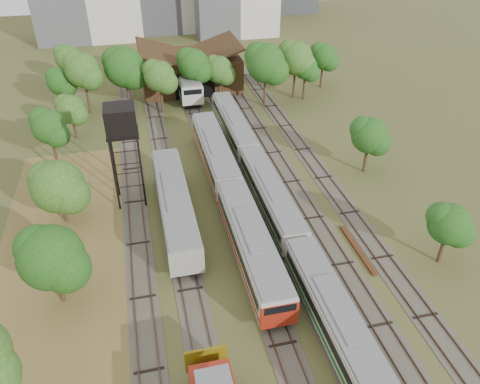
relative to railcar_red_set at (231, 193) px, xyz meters
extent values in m
plane|color=#475123|center=(2.00, -21.47, -1.97)|extent=(240.00, 240.00, 0.00)
cube|color=brown|center=(-16.00, -13.47, -1.95)|extent=(14.00, 60.00, 0.04)
cube|color=#4C473D|center=(-10.00, 3.53, -1.94)|extent=(2.60, 80.00, 0.06)
cube|color=#472D1E|center=(-10.72, 3.53, -1.85)|extent=(0.08, 80.00, 0.14)
cube|color=#472D1E|center=(-9.28, 3.53, -1.85)|extent=(0.08, 80.00, 0.14)
cube|color=#4C473D|center=(-6.00, 3.53, -1.94)|extent=(2.60, 80.00, 0.06)
cube|color=#472D1E|center=(-6.72, 3.53, -1.85)|extent=(0.08, 80.00, 0.14)
cube|color=#472D1E|center=(-5.28, 3.53, -1.85)|extent=(0.08, 80.00, 0.14)
cube|color=#4C473D|center=(0.00, 3.53, -1.94)|extent=(2.60, 80.00, 0.06)
cube|color=#472D1E|center=(-0.72, 3.53, -1.85)|extent=(0.08, 80.00, 0.14)
cube|color=#472D1E|center=(0.72, 3.53, -1.85)|extent=(0.08, 80.00, 0.14)
cube|color=#4C473D|center=(4.00, 3.53, -1.94)|extent=(2.60, 80.00, 0.06)
cube|color=#472D1E|center=(3.28, 3.53, -1.85)|extent=(0.08, 80.00, 0.14)
cube|color=#472D1E|center=(4.72, 3.53, -1.85)|extent=(0.08, 80.00, 0.14)
cube|color=#4C473D|center=(8.00, 3.53, -1.94)|extent=(2.60, 80.00, 0.06)
cube|color=#472D1E|center=(7.28, 3.53, -1.85)|extent=(0.08, 80.00, 0.14)
cube|color=#472D1E|center=(8.72, 3.53, -1.85)|extent=(0.08, 80.00, 0.14)
cube|color=#4C473D|center=(12.00, 3.53, -1.94)|extent=(2.60, 80.00, 0.06)
cube|color=#472D1E|center=(11.28, 3.53, -1.85)|extent=(0.08, 80.00, 0.14)
cube|color=#472D1E|center=(12.72, 3.53, -1.85)|extent=(0.08, 80.00, 0.14)
cube|color=black|center=(0.00, -8.69, -1.56)|extent=(2.24, 15.64, 0.81)
cube|color=beige|center=(0.00, -8.69, 0.12)|extent=(2.95, 17.00, 2.54)
cube|color=black|center=(0.00, -8.69, 0.42)|extent=(3.01, 15.64, 0.87)
cube|color=slate|center=(0.00, -8.69, 1.57)|extent=(2.72, 16.66, 0.37)
cube|color=maroon|center=(0.00, -8.69, -0.60)|extent=(3.01, 16.66, 0.46)
cube|color=maroon|center=(0.00, -17.14, -0.01)|extent=(2.99, 0.25, 2.29)
cube|color=black|center=(0.00, 8.81, -1.56)|extent=(2.24, 15.64, 0.81)
cube|color=beige|center=(0.00, 8.81, 0.12)|extent=(2.95, 17.00, 2.54)
cube|color=black|center=(0.00, 8.81, 0.42)|extent=(3.01, 15.64, 0.87)
cube|color=slate|center=(0.00, 8.81, 1.57)|extent=(2.72, 16.66, 0.37)
cube|color=maroon|center=(0.00, 8.81, -0.60)|extent=(3.01, 16.66, 0.46)
cube|color=black|center=(4.00, -18.61, -1.61)|extent=(2.00, 15.64, 0.73)
cube|color=beige|center=(4.00, -18.61, -0.11)|extent=(2.63, 17.00, 2.27)
cube|color=black|center=(4.00, -18.61, 0.16)|extent=(2.69, 15.64, 0.77)
cube|color=slate|center=(4.00, -18.61, 1.19)|extent=(2.42, 16.66, 0.33)
cube|color=#186025|center=(4.00, -18.61, -0.74)|extent=(2.69, 16.66, 0.41)
cube|color=black|center=(4.00, -1.11, -1.61)|extent=(2.00, 15.64, 0.73)
cube|color=beige|center=(4.00, -1.11, -0.11)|extent=(2.63, 17.00, 2.27)
cube|color=black|center=(4.00, -1.11, 0.16)|extent=(2.69, 15.64, 0.77)
cube|color=slate|center=(4.00, -1.11, 1.19)|extent=(2.42, 16.66, 0.33)
cube|color=#186025|center=(4.00, -1.11, -0.74)|extent=(2.69, 16.66, 0.41)
cube|color=black|center=(4.00, 16.39, -1.61)|extent=(2.00, 15.64, 0.73)
cube|color=beige|center=(4.00, 16.39, -0.11)|extent=(2.63, 17.00, 2.27)
cube|color=black|center=(4.00, 16.39, 0.16)|extent=(2.69, 15.64, 0.77)
cube|color=slate|center=(4.00, 16.39, 1.19)|extent=(2.42, 16.66, 0.33)
cube|color=#186025|center=(4.00, 16.39, -0.74)|extent=(2.69, 16.66, 0.41)
cube|color=black|center=(0.00, 34.53, -1.52)|extent=(2.46, 14.72, 0.89)
cube|color=beige|center=(0.00, 34.53, 0.32)|extent=(3.24, 16.00, 2.79)
cube|color=black|center=(0.00, 34.53, 0.66)|extent=(3.30, 14.72, 0.95)
cube|color=slate|center=(0.00, 34.53, 1.92)|extent=(2.98, 15.68, 0.40)
cube|color=#186025|center=(0.00, 34.53, -0.46)|extent=(3.30, 15.68, 0.50)
cube|color=beige|center=(0.00, 26.58, 0.18)|extent=(3.28, 0.25, 2.51)
cube|color=gold|center=(-6.00, -19.50, -0.20)|extent=(2.98, 0.20, 1.99)
cube|color=black|center=(-6.00, -1.08, -1.55)|extent=(2.30, 16.56, 0.84)
cube|color=gray|center=(-6.00, -1.08, 0.17)|extent=(3.03, 18.00, 2.61)
cube|color=black|center=(-6.00, -1.08, 0.48)|extent=(3.09, 16.56, 0.89)
cube|color=slate|center=(-6.00, -1.08, 1.66)|extent=(2.79, 17.64, 0.38)
cylinder|color=black|center=(-11.56, 2.60, 2.08)|extent=(0.20, 0.20, 8.09)
cylinder|color=black|center=(-8.83, 2.60, 2.08)|extent=(0.20, 0.20, 8.09)
cylinder|color=black|center=(-11.56, 5.33, 2.08)|extent=(0.20, 0.20, 8.09)
cylinder|color=black|center=(-8.83, 5.33, 2.08)|extent=(0.20, 0.20, 8.09)
cube|color=black|center=(-10.19, 3.97, 6.22)|extent=(3.19, 3.19, 0.20)
cube|color=black|center=(-10.19, 3.97, 7.69)|extent=(3.04, 3.04, 2.73)
cube|color=#5A2D19|center=(10.20, -9.50, -1.85)|extent=(0.45, 7.20, 0.23)
cube|color=#321C12|center=(1.00, 36.53, 0.78)|extent=(16.00, 11.00, 5.50)
cube|color=#321C12|center=(-3.00, 36.53, 4.13)|extent=(8.45, 11.55, 2.96)
cube|color=#321C12|center=(5.00, 36.53, 4.13)|extent=(8.45, 11.55, 2.96)
cube|color=black|center=(1.00, 31.08, 0.23)|extent=(6.40, 0.15, 4.12)
cylinder|color=#382616|center=(-16.45, -9.77, -0.11)|extent=(0.36, 0.36, 3.72)
sphere|color=#184913|center=(-16.45, -9.77, 2.76)|extent=(5.20, 5.20, 5.20)
cylinder|color=#382616|center=(-17.00, 1.65, -0.31)|extent=(0.36, 0.36, 3.32)
sphere|color=#184913|center=(-17.00, 1.65, 2.26)|extent=(5.31, 5.31, 5.31)
cylinder|color=#382616|center=(-18.50, 12.25, 0.36)|extent=(0.36, 0.36, 4.65)
sphere|color=#184913|center=(-18.50, 12.25, 3.95)|extent=(3.89, 3.89, 3.89)
cylinder|color=#382616|center=(-17.00, 21.02, -0.31)|extent=(0.36, 0.36, 3.32)
sphere|color=#184913|center=(-17.00, 21.02, 2.25)|extent=(3.86, 3.86, 3.86)
cylinder|color=#382616|center=(-18.89, 30.45, -0.09)|extent=(0.36, 0.36, 3.77)
sphere|color=#184913|center=(-18.89, 30.45, 2.83)|extent=(3.96, 3.96, 3.96)
cylinder|color=#382616|center=(-18.64, 42.43, -0.15)|extent=(0.36, 0.36, 3.63)
sphere|color=#184913|center=(-18.64, 42.43, 2.66)|extent=(4.37, 4.37, 4.37)
cylinder|color=#382616|center=(-15.39, 29.31, 0.63)|extent=(0.36, 0.36, 5.21)
sphere|color=#184913|center=(-15.39, 29.31, 4.66)|extent=(4.95, 4.95, 4.95)
cylinder|color=#382616|center=(-9.52, 30.41, 0.48)|extent=(0.36, 0.36, 4.90)
sphere|color=#184913|center=(-9.52, 30.41, 4.27)|extent=(6.00, 6.00, 6.00)
cylinder|color=#382616|center=(-4.68, 26.94, 0.26)|extent=(0.36, 0.36, 4.45)
sphere|color=#184913|center=(-4.68, 26.94, 3.70)|extent=(4.52, 4.52, 4.52)
cylinder|color=#382616|center=(0.80, 29.99, 0.38)|extent=(0.36, 0.36, 4.70)
sphere|color=#184913|center=(0.80, 29.99, 4.01)|extent=(4.81, 4.81, 4.81)
cylinder|color=#382616|center=(4.72, 29.76, -0.02)|extent=(0.36, 0.36, 3.90)
sphere|color=#184913|center=(4.72, 29.76, 2.99)|extent=(4.25, 4.25, 4.25)
cylinder|color=#382616|center=(11.03, 25.75, 0.71)|extent=(0.36, 0.36, 5.35)
sphere|color=#184913|center=(11.03, 25.75, 4.84)|extent=(5.80, 5.80, 5.80)
cylinder|color=#382616|center=(16.51, 27.91, 0.58)|extent=(0.36, 0.36, 5.11)
sphere|color=#184913|center=(16.51, 27.91, 4.53)|extent=(5.21, 5.21, 5.21)
cylinder|color=#382616|center=(22.63, 31.44, 0.09)|extent=(0.36, 0.36, 4.12)
sphere|color=#184913|center=(22.63, 31.44, 3.27)|extent=(4.23, 4.23, 4.23)
cylinder|color=#382616|center=(16.78, -12.65, -0.29)|extent=(0.36, 0.36, 3.37)
sphere|color=#184913|center=(16.78, -12.65, 2.32)|extent=(3.72, 3.72, 3.72)
cylinder|color=#382616|center=(17.27, 3.82, -0.08)|extent=(0.36, 0.36, 3.77)
sphere|color=#184913|center=(17.27, 3.82, 2.83)|extent=(4.19, 4.19, 4.19)
cylinder|color=#382616|center=(17.86, 26.94, 0.08)|extent=(0.36, 0.36, 4.09)
sphere|color=#184913|center=(17.86, 26.94, 3.24)|extent=(3.73, 3.73, 3.73)
camera|label=1|loc=(-8.47, -39.99, 27.11)|focal=35.00mm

